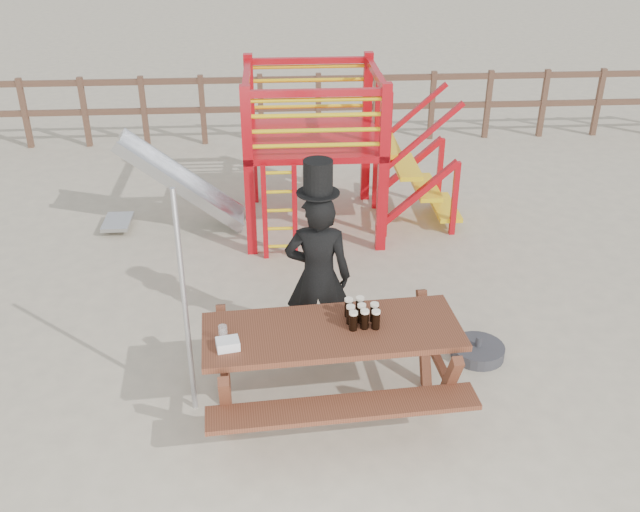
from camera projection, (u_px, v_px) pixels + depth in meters
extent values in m
plane|color=#C0B295|center=(314.00, 393.00, 6.47)|extent=(60.00, 60.00, 0.00)
cube|color=brown|center=(289.00, 79.00, 12.12)|extent=(15.00, 0.06, 0.10)
cube|color=brown|center=(290.00, 108.00, 12.35)|extent=(15.00, 0.06, 0.10)
cube|color=brown|center=(25.00, 113.00, 12.09)|extent=(0.09, 0.09, 1.20)
cube|color=brown|center=(85.00, 112.00, 12.15)|extent=(0.09, 0.09, 1.20)
cube|color=brown|center=(144.00, 111.00, 12.20)|extent=(0.09, 0.09, 1.20)
cube|color=brown|center=(203.00, 110.00, 12.26)|extent=(0.09, 0.09, 1.20)
cube|color=brown|center=(261.00, 109.00, 12.32)|extent=(0.09, 0.09, 1.20)
cube|color=brown|center=(318.00, 108.00, 12.38)|extent=(0.09, 0.09, 1.20)
cube|color=brown|center=(375.00, 107.00, 12.44)|extent=(0.09, 0.09, 1.20)
cube|color=brown|center=(432.00, 106.00, 12.50)|extent=(0.09, 0.09, 1.20)
cube|color=brown|center=(488.00, 104.00, 12.56)|extent=(0.09, 0.09, 1.20)
cube|color=brown|center=(543.00, 103.00, 12.62)|extent=(0.09, 0.09, 1.20)
cube|color=brown|center=(598.00, 102.00, 12.68)|extent=(0.09, 0.09, 1.20)
cube|color=red|center=(249.00, 174.00, 8.41)|extent=(0.12, 0.12, 2.10)
cube|color=red|center=(383.00, 170.00, 8.50)|extent=(0.12, 0.12, 2.10)
cube|color=red|center=(251.00, 131.00, 9.82)|extent=(0.12, 0.12, 2.10)
cube|color=red|center=(366.00, 129.00, 9.91)|extent=(0.12, 0.12, 2.10)
cube|color=red|center=(312.00, 138.00, 9.09)|extent=(1.72, 1.72, 0.08)
cube|color=red|center=(316.00, 93.00, 8.01)|extent=(1.60, 0.08, 0.08)
cube|color=red|center=(309.00, 61.00, 9.42)|extent=(1.60, 0.08, 0.08)
cube|color=red|center=(247.00, 76.00, 8.67)|extent=(0.08, 1.60, 0.08)
cube|color=red|center=(377.00, 74.00, 8.76)|extent=(0.08, 1.60, 0.08)
cylinder|color=yellow|center=(316.00, 145.00, 8.30)|extent=(1.50, 0.05, 0.05)
cylinder|color=yellow|center=(309.00, 106.00, 9.71)|extent=(1.50, 0.05, 0.05)
cylinder|color=yellow|center=(316.00, 130.00, 8.22)|extent=(1.50, 0.05, 0.05)
cylinder|color=yellow|center=(309.00, 93.00, 9.63)|extent=(1.50, 0.05, 0.05)
cylinder|color=yellow|center=(316.00, 115.00, 8.13)|extent=(1.50, 0.05, 0.05)
cylinder|color=yellow|center=(309.00, 80.00, 9.54)|extent=(1.50, 0.05, 0.05)
cylinder|color=yellow|center=(316.00, 100.00, 8.05)|extent=(1.50, 0.05, 0.05)
cylinder|color=yellow|center=(309.00, 67.00, 9.46)|extent=(1.50, 0.05, 0.05)
cube|color=red|center=(265.00, 213.00, 8.50)|extent=(0.06, 0.06, 1.20)
cube|color=red|center=(295.00, 212.00, 8.52)|extent=(0.06, 0.06, 1.20)
cylinder|color=yellow|center=(281.00, 246.00, 8.72)|extent=(0.36, 0.04, 0.04)
cylinder|color=yellow|center=(280.00, 228.00, 8.61)|extent=(0.36, 0.04, 0.04)
cylinder|color=yellow|center=(280.00, 210.00, 8.49)|extent=(0.36, 0.04, 0.04)
cylinder|color=yellow|center=(279.00, 192.00, 8.38)|extent=(0.36, 0.04, 0.04)
cylinder|color=yellow|center=(279.00, 173.00, 8.27)|extent=(0.36, 0.04, 0.04)
cube|color=yellow|center=(386.00, 145.00, 9.20)|extent=(0.30, 0.90, 0.06)
cube|color=yellow|center=(406.00, 167.00, 9.36)|extent=(0.30, 0.90, 0.06)
cube|color=yellow|center=(425.00, 187.00, 9.52)|extent=(0.30, 0.90, 0.06)
cube|color=yellow|center=(444.00, 207.00, 9.68)|extent=(0.30, 0.90, 0.06)
cube|color=red|center=(421.00, 192.00, 9.06)|extent=(0.95, 0.08, 0.86)
cube|color=red|center=(408.00, 167.00, 9.85)|extent=(0.95, 0.08, 0.86)
cube|color=silver|center=(182.00, 184.00, 9.26)|extent=(1.53, 0.55, 1.21)
cube|color=silver|center=(180.00, 189.00, 9.00)|extent=(1.58, 0.04, 1.28)
cube|color=silver|center=(184.00, 173.00, 9.48)|extent=(1.58, 0.04, 1.28)
cube|color=silver|center=(118.00, 222.00, 9.45)|extent=(0.35, 0.55, 0.05)
cube|color=brown|center=(332.00, 332.00, 5.92)|extent=(2.20, 0.96, 0.05)
cube|color=brown|center=(344.00, 408.00, 5.55)|extent=(2.16, 0.46, 0.04)
cube|color=brown|center=(322.00, 325.00, 6.58)|extent=(2.16, 0.46, 0.04)
cube|color=brown|center=(225.00, 381.00, 6.00)|extent=(0.18, 1.29, 0.77)
cube|color=brown|center=(435.00, 363.00, 6.23)|extent=(0.18, 1.29, 0.77)
imported|color=black|center=(318.00, 278.00, 6.63)|extent=(0.66, 0.47, 1.70)
cube|color=#0D921B|center=(319.00, 251.00, 6.65)|extent=(0.07, 0.03, 0.40)
cylinder|color=black|center=(318.00, 193.00, 6.23)|extent=(0.38, 0.38, 0.01)
cylinder|color=black|center=(318.00, 176.00, 6.15)|extent=(0.26, 0.26, 0.29)
cube|color=white|center=(319.00, 160.00, 6.22)|extent=(0.14, 0.02, 0.03)
cylinder|color=#B2B2B7|center=(185.00, 307.00, 5.81)|extent=(0.05, 0.05, 2.09)
cylinder|color=#333338|center=(478.00, 351.00, 6.94)|extent=(0.52, 0.52, 0.12)
cylinder|color=#333338|center=(479.00, 342.00, 6.89)|extent=(0.06, 0.06, 0.10)
cube|color=white|center=(228.00, 344.00, 5.64)|extent=(0.20, 0.17, 0.08)
cylinder|color=black|center=(353.00, 322.00, 5.86)|extent=(0.07, 0.07, 0.15)
cylinder|color=#FBEBCD|center=(353.00, 313.00, 5.82)|extent=(0.07, 0.07, 0.02)
cylinder|color=black|center=(365.00, 320.00, 5.88)|extent=(0.07, 0.07, 0.15)
cylinder|color=#FBEBCD|center=(365.00, 311.00, 5.84)|extent=(0.07, 0.07, 0.02)
cylinder|color=black|center=(376.00, 321.00, 5.88)|extent=(0.07, 0.07, 0.15)
cylinder|color=#FBEBCD|center=(376.00, 312.00, 5.84)|extent=(0.07, 0.07, 0.02)
cylinder|color=black|center=(350.00, 316.00, 5.95)|extent=(0.07, 0.07, 0.15)
cylinder|color=#FBEBCD|center=(351.00, 307.00, 5.90)|extent=(0.07, 0.07, 0.02)
cylinder|color=black|center=(361.00, 314.00, 5.96)|extent=(0.07, 0.07, 0.15)
cylinder|color=#FBEBCD|center=(362.00, 306.00, 5.92)|extent=(0.07, 0.07, 0.02)
cylinder|color=black|center=(374.00, 313.00, 5.98)|extent=(0.07, 0.07, 0.15)
cylinder|color=#FBEBCD|center=(375.00, 305.00, 5.94)|extent=(0.07, 0.07, 0.02)
cylinder|color=black|center=(349.00, 308.00, 6.05)|extent=(0.07, 0.07, 0.15)
cylinder|color=#FBEBCD|center=(349.00, 300.00, 6.00)|extent=(0.07, 0.07, 0.02)
cylinder|color=black|center=(360.00, 307.00, 6.06)|extent=(0.07, 0.07, 0.15)
cylinder|color=#FBEBCD|center=(360.00, 298.00, 6.02)|extent=(0.07, 0.07, 0.02)
cylinder|color=silver|center=(223.00, 334.00, 5.71)|extent=(0.07, 0.07, 0.15)
cylinder|color=#FBEBCD|center=(224.00, 341.00, 5.74)|extent=(0.06, 0.06, 0.02)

